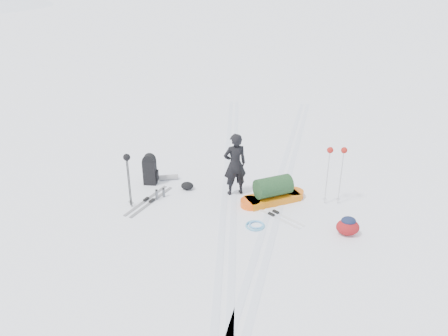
# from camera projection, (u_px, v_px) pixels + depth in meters

# --- Properties ---
(ground) EXTENTS (200.00, 200.00, 0.00)m
(ground) POSITION_uv_depth(u_px,v_px,m) (229.00, 204.00, 10.52)
(ground) COLOR white
(ground) RESTS_ON ground
(ski_tracks) EXTENTS (3.38, 17.97, 0.01)m
(ski_tracks) POSITION_uv_depth(u_px,v_px,m) (256.00, 189.00, 11.25)
(ski_tracks) COLOR silver
(ski_tracks) RESTS_ON ground
(skier) EXTENTS (0.69, 0.58, 1.60)m
(skier) POSITION_uv_depth(u_px,v_px,m) (235.00, 164.00, 10.69)
(skier) COLOR black
(skier) RESTS_ON ground
(pulk_sled) EXTENTS (1.71, 1.25, 0.65)m
(pulk_sled) POSITION_uv_depth(u_px,v_px,m) (273.00, 192.00, 10.54)
(pulk_sled) COLOR #C5660B
(pulk_sled) RESTS_ON ground
(expedition_rucksack) EXTENTS (0.85, 0.55, 0.84)m
(expedition_rucksack) POSITION_uv_depth(u_px,v_px,m) (152.00, 170.00, 11.39)
(expedition_rucksack) COLOR black
(expedition_rucksack) RESTS_ON ground
(ski_poles_black) EXTENTS (0.17, 0.17, 1.35)m
(ski_poles_black) POSITION_uv_depth(u_px,v_px,m) (127.00, 164.00, 9.98)
(ski_poles_black) COLOR black
(ski_poles_black) RESTS_ON ground
(ski_poles_silver) EXTENTS (0.46, 0.17, 1.46)m
(ski_poles_silver) POSITION_uv_depth(u_px,v_px,m) (336.00, 157.00, 10.05)
(ski_poles_silver) COLOR #B6B8BE
(ski_poles_silver) RESTS_ON ground
(touring_skis_grey) EXTENTS (0.83, 1.68, 0.06)m
(touring_skis_grey) POSITION_uv_depth(u_px,v_px,m) (149.00, 201.00, 10.64)
(touring_skis_grey) COLOR gray
(touring_skis_grey) RESTS_ON ground
(touring_skis_white) EXTENTS (1.40, 1.23, 0.06)m
(touring_skis_white) POSITION_uv_depth(u_px,v_px,m) (274.00, 214.00, 10.07)
(touring_skis_white) COLOR silver
(touring_skis_white) RESTS_ON ground
(rope_coil) EXTENTS (0.52, 0.52, 0.05)m
(rope_coil) POSITION_uv_depth(u_px,v_px,m) (256.00, 225.00, 9.60)
(rope_coil) COLOR #4E98BF
(rope_coil) RESTS_ON ground
(small_daypack) EXTENTS (0.61, 0.58, 0.42)m
(small_daypack) POSITION_uv_depth(u_px,v_px,m) (348.00, 226.00, 9.23)
(small_daypack) COLOR maroon
(small_daypack) RESTS_ON ground
(thermos_pair) EXTENTS (0.21, 0.21, 0.26)m
(thermos_pair) POSITION_uv_depth(u_px,v_px,m) (160.00, 194.00, 10.74)
(thermos_pair) COLOR #5A5D62
(thermos_pair) RESTS_ON ground
(stuff_sack) EXTENTS (0.39, 0.34, 0.20)m
(stuff_sack) POSITION_uv_depth(u_px,v_px,m) (187.00, 186.00, 11.19)
(stuff_sack) COLOR black
(stuff_sack) RESTS_ON ground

